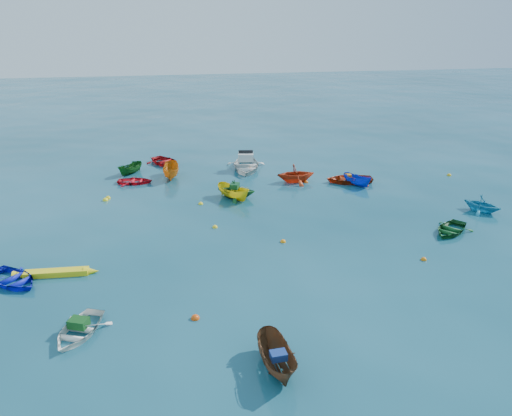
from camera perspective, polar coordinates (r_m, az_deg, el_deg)
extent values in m
plane|color=#0A3A4A|center=(26.77, 1.90, -4.67)|extent=(160.00, 160.00, 0.00)
imported|color=#1018C8|center=(26.14, -25.96, -7.73)|extent=(3.69, 3.68, 0.63)
imported|color=white|center=(21.40, -19.59, -13.43)|extent=(2.90, 3.33, 0.58)
imported|color=brown|center=(18.62, 2.40, -17.91)|extent=(1.29, 2.98, 1.12)
imported|color=yellow|center=(33.79, -2.56, 1.05)|extent=(2.52, 2.98, 1.11)
imported|color=#135321|center=(30.79, 21.30, -2.60)|extent=(3.50, 3.39, 0.59)
imported|color=teal|center=(34.71, 24.32, -0.36)|extent=(2.91, 2.98, 1.19)
imported|color=red|center=(37.95, -13.63, 2.78)|extent=(2.81, 2.21, 0.53)
imported|color=#C86B12|center=(38.63, -9.61, 3.43)|extent=(1.43, 3.20, 1.20)
imported|color=#11491E|center=(33.99, -2.27, 1.18)|extent=(3.19, 3.00, 1.34)
imported|color=#BA330F|center=(37.75, 10.57, 2.93)|extent=(3.68, 2.82, 0.71)
imported|color=#0F2EC5|center=(37.18, 11.44, 2.57)|extent=(2.01, 2.50, 0.92)
imported|color=#B80F13|center=(42.17, -10.28, 4.92)|extent=(3.72, 4.04, 0.68)
imported|color=red|center=(37.30, 4.53, 3.01)|extent=(2.79, 2.41, 1.46)
imported|color=#124F15|center=(40.24, -14.11, 3.81)|extent=(2.29, 2.49, 0.95)
imported|color=silver|center=(40.11, -1.17, 4.41)|extent=(3.78, 4.82, 1.51)
cube|color=#134C1A|center=(21.22, -19.61, -12.26)|extent=(0.87, 0.77, 0.35)
cube|color=navy|center=(18.07, 2.58, -16.49)|extent=(0.59, 0.47, 0.27)
cube|color=#124924|center=(33.73, -2.45, 2.54)|extent=(0.77, 0.87, 0.35)
cube|color=orange|center=(37.57, 10.47, 3.64)|extent=(0.50, 0.62, 0.28)
sphere|color=#E04A0C|center=(21.26, -6.96, -12.44)|extent=(0.37, 0.37, 0.37)
sphere|color=yellow|center=(29.40, -4.71, -2.24)|extent=(0.31, 0.31, 0.31)
sphere|color=orange|center=(27.00, 18.61, -5.65)|extent=(0.31, 0.31, 0.31)
sphere|color=yellow|center=(34.95, -16.82, 0.82)|extent=(0.39, 0.39, 0.39)
sphere|color=orange|center=(27.54, 3.10, -3.90)|extent=(0.31, 0.31, 0.31)
sphere|color=yellow|center=(33.02, -6.35, 0.44)|extent=(0.32, 0.32, 0.32)
sphere|color=#F4540D|center=(37.20, 5.74, 2.91)|extent=(0.33, 0.33, 0.33)
sphere|color=gold|center=(35.27, -16.56, 1.04)|extent=(0.37, 0.37, 0.37)
sphere|color=orange|center=(40.21, -0.66, 4.46)|extent=(0.36, 0.36, 0.36)
sphere|color=gold|center=(41.40, 21.19, 3.48)|extent=(0.33, 0.33, 0.33)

